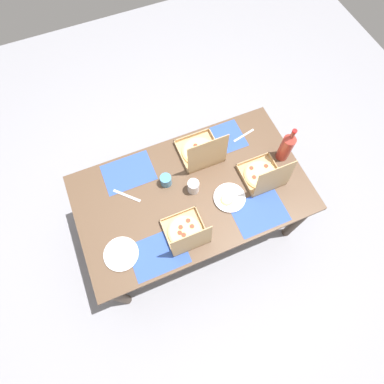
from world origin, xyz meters
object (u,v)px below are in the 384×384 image
Objects in this scene: plate_far_left at (229,198)px; plate_near_right at (121,254)px; pizza_box_center at (186,233)px; cup_red at (166,180)px; cup_spare at (193,187)px; pizza_box_corner_left at (201,152)px; pizza_box_edge_far at (263,176)px; soda_bottle at (286,146)px.

plate_far_left is 0.81m from plate_near_right.
pizza_box_center reaches higher than cup_red.
plate_near_right is 2.12× the size of cup_spare.
plate_near_right is 0.65m from cup_spare.
plate_far_left is at bearing 96.60° from pizza_box_corner_left.
cup_spare reaches higher than plate_near_right.
pizza_box_edge_far is 0.50m from cup_spare.
soda_bottle is at bearing -169.51° from plate_near_right.
cup_red is at bearing -140.77° from plate_near_right.
soda_bottle reaches higher than plate_far_left.
pizza_box_center is 1.31× the size of plate_near_right.
soda_bottle is at bearing -162.65° from plate_far_left.
soda_bottle is at bearing -161.85° from pizza_box_center.
pizza_box_corner_left is 0.34m from cup_red.
pizza_box_edge_far is 0.29m from plate_far_left.
pizza_box_edge_far is at bearing 133.65° from pizza_box_corner_left.
cup_red is (-0.45, -0.36, 0.03)m from plate_near_right.
soda_bottle is at bearing 156.81° from pizza_box_corner_left.
pizza_box_edge_far is 2.85× the size of cup_spare.
plate_far_left is (-0.05, 0.39, -0.04)m from pizza_box_corner_left.
plate_near_right is (0.81, 0.09, -0.00)m from plate_far_left.
cup_spare is at bearing 56.04° from pizza_box_corner_left.
cup_red is (0.86, -0.12, -0.09)m from soda_bottle.
pizza_box_center is 3.44× the size of cup_red.
soda_bottle reaches higher than cup_spare.
pizza_box_corner_left is at bearing -123.96° from cup_spare.
soda_bottle reaches higher than pizza_box_center.
pizza_box_edge_far is at bearing -170.51° from plate_far_left.
pizza_box_corner_left is 0.40m from plate_far_left.
plate_far_left is (-0.37, -0.13, -0.04)m from pizza_box_center.
pizza_box_center is at bearing 59.53° from cup_spare.
pizza_box_center is at bearing 88.27° from cup_red.
pizza_box_corner_left is 0.28m from cup_spare.
cup_spare is at bearing 0.02° from soda_bottle.
pizza_box_edge_far is 1.36× the size of plate_far_left.
cup_red is at bearing -8.02° from soda_bottle.
pizza_box_center reaches higher than plate_near_right.
pizza_box_center is at bearing 15.12° from pizza_box_edge_far.
plate_near_right is at bearing 39.23° from cup_red.
pizza_box_corner_left is at bearing -46.35° from pizza_box_edge_far.
soda_bottle reaches higher than pizza_box_edge_far.
pizza_box_edge_far is 0.26m from soda_bottle.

